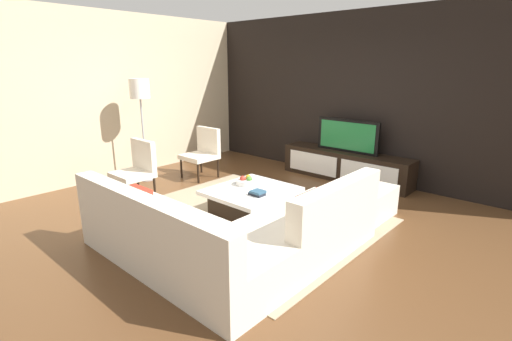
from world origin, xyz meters
TOP-DOWN VIEW (x-y plane):
  - ground_plane at (0.00, 0.00)m, footprint 14.00×14.00m
  - feature_wall_back at (0.00, 2.70)m, footprint 6.40×0.12m
  - side_wall_left at (-3.20, 0.20)m, footprint 0.12×5.20m
  - area_rug at (-0.10, 0.00)m, footprint 3.11×2.64m
  - media_console at (0.00, 2.40)m, footprint 2.28×0.47m
  - television at (0.00, 2.40)m, footprint 1.12×0.06m
  - sectional_couch at (0.51, -0.87)m, footprint 2.36×2.34m
  - coffee_table at (-0.10, 0.10)m, footprint 0.96×1.05m
  - accent_chair_near at (-1.84, -0.49)m, footprint 0.54×0.50m
  - floor_lamp at (-2.58, 0.10)m, footprint 0.33×0.33m
  - ottoman at (0.95, 1.13)m, footprint 0.70×0.70m
  - fruit_bowl at (-0.28, 0.20)m, footprint 0.28×0.28m
  - accent_chair_far at (-1.98, 0.89)m, footprint 0.54×0.53m
  - book_stack at (0.12, -0.02)m, footprint 0.18×0.15m

SIDE VIEW (x-z plane):
  - ground_plane at x=0.00m, z-range 0.00..0.00m
  - area_rug at x=-0.10m, z-range 0.00..0.01m
  - ottoman at x=0.95m, z-range 0.00..0.40m
  - coffee_table at x=-0.10m, z-range 0.01..0.39m
  - media_console at x=0.00m, z-range 0.00..0.50m
  - sectional_couch at x=0.51m, z-range -0.12..0.69m
  - book_stack at x=0.12m, z-range 0.38..0.44m
  - fruit_bowl at x=-0.28m, z-range 0.36..0.49m
  - accent_chair_far at x=-1.98m, z-range 0.05..0.92m
  - accent_chair_near at x=-1.84m, z-range 0.06..0.93m
  - television at x=0.00m, z-range 0.50..1.05m
  - feature_wall_back at x=0.00m, z-range 0.00..2.80m
  - side_wall_left at x=-3.20m, z-range 0.00..2.80m
  - floor_lamp at x=-2.58m, z-range 0.60..2.31m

